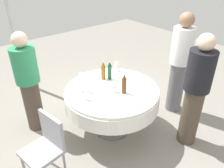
{
  "coord_description": "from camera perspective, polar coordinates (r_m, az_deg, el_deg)",
  "views": [
    {
      "loc": [
        -2.12,
        1.77,
        2.41
      ],
      "look_at": [
        0.0,
        0.0,
        0.82
      ],
      "focal_mm": 36.03,
      "sensor_mm": 36.0,
      "label": 1
    }
  ],
  "objects": [
    {
      "name": "plate_right",
      "position": [
        2.93,
        5.71,
        -4.8
      ],
      "size": [
        0.25,
        0.25,
        0.02
      ],
      "color": "white",
      "rests_on": "dining_table"
    },
    {
      "name": "person_left",
      "position": [
        3.8,
        16.82,
        5.19
      ],
      "size": [
        0.34,
        0.34,
        1.7
      ],
      "rotation": [
        0.0,
        0.0,
        2.91
      ],
      "color": "slate",
      "rests_on": "ground_plane"
    },
    {
      "name": "bottle_brown_outer",
      "position": [
        3.07,
        3.1,
        -0.02
      ],
      "size": [
        0.07,
        0.07,
        0.3
      ],
      "color": "#593314",
      "rests_on": "dining_table"
    },
    {
      "name": "plate_mid",
      "position": [
        3.22,
        6.6,
        -1.37
      ],
      "size": [
        0.26,
        0.26,
        0.02
      ],
      "color": "white",
      "rests_on": "dining_table"
    },
    {
      "name": "knife_left",
      "position": [
        3.48,
        -4.82,
        1.19
      ],
      "size": [
        0.18,
        0.05,
        0.0
      ],
      "primitive_type": "cube",
      "rotation": [
        0.0,
        0.0,
        3.36
      ],
      "color": "silver",
      "rests_on": "dining_table"
    },
    {
      "name": "plate_inner",
      "position": [
        3.47,
        6.3,
        1.12
      ],
      "size": [
        0.21,
        0.21,
        0.02
      ],
      "color": "white",
      "rests_on": "dining_table"
    },
    {
      "name": "wine_glass_east",
      "position": [
        2.96,
        -7.12,
        -2.11
      ],
      "size": [
        0.06,
        0.06,
        0.15
      ],
      "color": "white",
      "rests_on": "dining_table"
    },
    {
      "name": "wine_glass_south",
      "position": [
        3.37,
        -7.77,
        1.99
      ],
      "size": [
        0.06,
        0.06,
        0.15
      ],
      "color": "white",
      "rests_on": "dining_table"
    },
    {
      "name": "wine_glass_west",
      "position": [
        3.69,
        1.08,
        4.94
      ],
      "size": [
        0.07,
        0.07,
        0.15
      ],
      "color": "white",
      "rests_on": "dining_table"
    },
    {
      "name": "knife_outer",
      "position": [
        2.9,
        -0.28,
        -5.19
      ],
      "size": [
        0.15,
        0.13,
        0.0
      ],
      "primitive_type": "cube",
      "rotation": [
        0.0,
        0.0,
        3.83
      ],
      "color": "silver",
      "rests_on": "dining_table"
    },
    {
      "name": "tent_pole_main",
      "position": [
        4.72,
        -24.34,
        14.37
      ],
      "size": [
        0.07,
        0.07,
        2.69
      ],
      "primitive_type": "cylinder",
      "color": "#B2B5B7",
      "rests_on": "ground_plane"
    },
    {
      "name": "person_rear",
      "position": [
        3.15,
        20.48,
        -1.66
      ],
      "size": [
        0.34,
        0.34,
        1.63
      ],
      "rotation": [
        0.0,
        0.0,
        2.22
      ],
      "color": "#4C3F33",
      "rests_on": "ground_plane"
    },
    {
      "name": "bottle_amber_left",
      "position": [
        3.42,
        -2.24,
        3.37
      ],
      "size": [
        0.07,
        0.07,
        0.3
      ],
      "color": "#8C5619",
      "rests_on": "dining_table"
    },
    {
      "name": "ground_plane",
      "position": [
        3.67,
        0.0,
        -11.15
      ],
      "size": [
        10.0,
        10.0,
        0.0
      ],
      "primitive_type": "plane",
      "color": "gray"
    },
    {
      "name": "wine_glass_front",
      "position": [
        3.13,
        -6.57,
        -0.2
      ],
      "size": [
        0.07,
        0.07,
        0.15
      ],
      "color": "white",
      "rests_on": "dining_table"
    },
    {
      "name": "dining_table",
      "position": [
        3.31,
        0.0,
        -3.41
      ],
      "size": [
        1.38,
        1.38,
        0.74
      ],
      "color": "white",
      "rests_on": "ground_plane"
    },
    {
      "name": "bottle_dark_green_rear",
      "position": [
        3.42,
        -0.59,
        3.34
      ],
      "size": [
        0.06,
        0.06,
        0.3
      ],
      "color": "#194728",
      "rests_on": "dining_table"
    },
    {
      "name": "person_outer",
      "position": [
        3.46,
        -20.45,
        0.45
      ],
      "size": [
        0.34,
        0.34,
        1.56
      ],
      "rotation": [
        0.0,
        0.0,
        -0.74
      ],
      "color": "#4C3F33",
      "rests_on": "ground_plane"
    },
    {
      "name": "chair_front",
      "position": [
        2.78,
        -16.31,
        -14.46
      ],
      "size": [
        0.46,
        0.46,
        0.87
      ],
      "rotation": [
        0.0,
        0.0,
        0.16
      ],
      "color": "#99999E",
      "rests_on": "ground_plane"
    },
    {
      "name": "wine_glass_inner",
      "position": [
        3.12,
        0.53,
        -0.48
      ],
      "size": [
        0.06,
        0.06,
        0.13
      ],
      "color": "white",
      "rests_on": "dining_table"
    }
  ]
}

